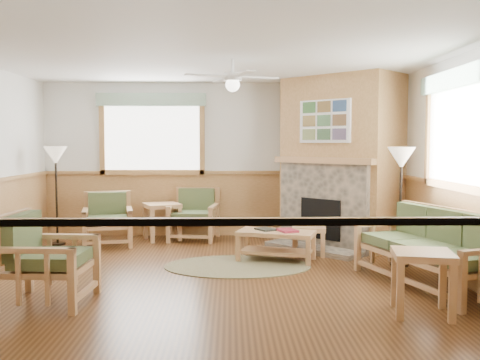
{
  "coord_description": "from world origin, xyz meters",
  "views": [
    {
      "loc": [
        0.26,
        -6.47,
        1.65
      ],
      "look_at": [
        0.4,
        0.7,
        1.15
      ],
      "focal_mm": 40.0,
      "sensor_mm": 36.0,
      "label": 1
    }
  ],
  "objects_px": {
    "end_table_sofa": "(422,283)",
    "floor_lamp_right": "(400,206)",
    "end_table_chairs": "(162,222)",
    "floor_lamp_left": "(57,195)",
    "armchair_back_right": "(194,215)",
    "armchair_back_left": "(108,219)",
    "armchair_left": "(48,258)",
    "sofa": "(429,248)",
    "coffee_table": "(276,246)",
    "footstool": "(309,240)"
  },
  "relations": [
    {
      "from": "end_table_sofa",
      "to": "floor_lamp_right",
      "type": "height_order",
      "value": "floor_lamp_right"
    },
    {
      "from": "end_table_sofa",
      "to": "end_table_chairs",
      "type": "bearing_deg",
      "value": 126.75
    },
    {
      "from": "floor_lamp_right",
      "to": "floor_lamp_left",
      "type": "bearing_deg",
      "value": 162.86
    },
    {
      "from": "armchair_back_right",
      "to": "end_table_chairs",
      "type": "bearing_deg",
      "value": -171.97
    },
    {
      "from": "armchair_back_left",
      "to": "floor_lamp_right",
      "type": "distance_m",
      "value": 4.53
    },
    {
      "from": "armchair_left",
      "to": "sofa",
      "type": "bearing_deg",
      "value": -78.71
    },
    {
      "from": "end_table_sofa",
      "to": "floor_lamp_right",
      "type": "distance_m",
      "value": 2.16
    },
    {
      "from": "coffee_table",
      "to": "floor_lamp_right",
      "type": "height_order",
      "value": "floor_lamp_right"
    },
    {
      "from": "armchair_left",
      "to": "end_table_chairs",
      "type": "distance_m",
      "value": 3.64
    },
    {
      "from": "end_table_sofa",
      "to": "floor_lamp_right",
      "type": "relative_size",
      "value": 0.38
    },
    {
      "from": "armchair_left",
      "to": "coffee_table",
      "type": "height_order",
      "value": "armchair_left"
    },
    {
      "from": "armchair_left",
      "to": "floor_lamp_right",
      "type": "bearing_deg",
      "value": -65.18
    },
    {
      "from": "sofa",
      "to": "floor_lamp_left",
      "type": "bearing_deg",
      "value": -135.68
    },
    {
      "from": "armchair_back_right",
      "to": "end_table_chairs",
      "type": "distance_m",
      "value": 0.55
    },
    {
      "from": "armchair_left",
      "to": "end_table_sofa",
      "type": "xyz_separation_m",
      "value": [
        3.71,
        -0.45,
        -0.16
      ]
    },
    {
      "from": "armchair_back_right",
      "to": "armchair_back_left",
      "type": "bearing_deg",
      "value": -153.22
    },
    {
      "from": "sofa",
      "to": "armchair_back_left",
      "type": "distance_m",
      "value": 4.96
    },
    {
      "from": "footstool",
      "to": "floor_lamp_left",
      "type": "relative_size",
      "value": 0.3
    },
    {
      "from": "armchair_back_right",
      "to": "footstool",
      "type": "xyz_separation_m",
      "value": [
        1.78,
        -1.24,
        -0.22
      ]
    },
    {
      "from": "sofa",
      "to": "floor_lamp_right",
      "type": "xyz_separation_m",
      "value": [
        0.0,
        1.05,
        0.36
      ]
    },
    {
      "from": "coffee_table",
      "to": "end_table_chairs",
      "type": "xyz_separation_m",
      "value": [
        -1.8,
        1.65,
        0.1
      ]
    },
    {
      "from": "armchair_back_left",
      "to": "sofa",
      "type": "bearing_deg",
      "value": -43.4
    },
    {
      "from": "end_table_sofa",
      "to": "footstool",
      "type": "xyz_separation_m",
      "value": [
        -0.68,
        2.77,
        -0.09
      ]
    },
    {
      "from": "end_table_sofa",
      "to": "floor_lamp_left",
      "type": "xyz_separation_m",
      "value": [
        -4.65,
        3.63,
        0.49
      ]
    },
    {
      "from": "sofa",
      "to": "armchair_back_right",
      "type": "xyz_separation_m",
      "value": [
        -2.9,
        3.01,
        -0.01
      ]
    },
    {
      "from": "floor_lamp_left",
      "to": "footstool",
      "type": "bearing_deg",
      "value": -12.14
    },
    {
      "from": "floor_lamp_right",
      "to": "end_table_chairs",
      "type": "bearing_deg",
      "value": 150.36
    },
    {
      "from": "footstool",
      "to": "floor_lamp_right",
      "type": "relative_size",
      "value": 0.3
    },
    {
      "from": "sofa",
      "to": "end_table_sofa",
      "type": "xyz_separation_m",
      "value": [
        -0.44,
        -1.01,
        -0.14
      ]
    },
    {
      "from": "armchair_left",
      "to": "coffee_table",
      "type": "bearing_deg",
      "value": -49.0
    },
    {
      "from": "sofa",
      "to": "armchair_back_right",
      "type": "relative_size",
      "value": 2.23
    },
    {
      "from": "sofa",
      "to": "armchair_left",
      "type": "xyz_separation_m",
      "value": [
        -4.15,
        -0.56,
        0.02
      ]
    },
    {
      "from": "end_table_chairs",
      "to": "end_table_sofa",
      "type": "bearing_deg",
      "value": -53.25
    },
    {
      "from": "coffee_table",
      "to": "end_table_chairs",
      "type": "distance_m",
      "value": 2.44
    },
    {
      "from": "sofa",
      "to": "end_table_chairs",
      "type": "height_order",
      "value": "sofa"
    },
    {
      "from": "armchair_left",
      "to": "coffee_table",
      "type": "relative_size",
      "value": 0.89
    },
    {
      "from": "armchair_back_left",
      "to": "floor_lamp_left",
      "type": "distance_m",
      "value": 0.92
    },
    {
      "from": "armchair_back_right",
      "to": "armchair_left",
      "type": "distance_m",
      "value": 3.78
    },
    {
      "from": "end_table_chairs",
      "to": "floor_lamp_right",
      "type": "xyz_separation_m",
      "value": [
        3.44,
        -1.96,
        0.49
      ]
    },
    {
      "from": "armchair_back_left",
      "to": "end_table_sofa",
      "type": "xyz_separation_m",
      "value": [
        3.82,
        -3.56,
        -0.12
      ]
    },
    {
      "from": "coffee_table",
      "to": "floor_lamp_left",
      "type": "xyz_separation_m",
      "value": [
        -3.45,
        1.26,
        0.59
      ]
    },
    {
      "from": "armchair_back_left",
      "to": "floor_lamp_right",
      "type": "relative_size",
      "value": 0.53
    },
    {
      "from": "coffee_table",
      "to": "end_table_chairs",
      "type": "height_order",
      "value": "end_table_chairs"
    },
    {
      "from": "footstool",
      "to": "floor_lamp_right",
      "type": "xyz_separation_m",
      "value": [
        1.12,
        -0.72,
        0.59
      ]
    },
    {
      "from": "armchair_left",
      "to": "end_table_chairs",
      "type": "xyz_separation_m",
      "value": [
        0.72,
        3.57,
        -0.16
      ]
    },
    {
      "from": "end_table_chairs",
      "to": "armchair_back_right",
      "type": "bearing_deg",
      "value": 0.0
    },
    {
      "from": "end_table_chairs",
      "to": "floor_lamp_right",
      "type": "relative_size",
      "value": 0.39
    },
    {
      "from": "coffee_table",
      "to": "floor_lamp_left",
      "type": "distance_m",
      "value": 3.72
    },
    {
      "from": "armchair_left",
      "to": "end_table_sofa",
      "type": "bearing_deg",
      "value": -93.25
    },
    {
      "from": "armchair_left",
      "to": "footstool",
      "type": "xyz_separation_m",
      "value": [
        3.04,
        2.33,
        -0.26
      ]
    }
  ]
}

